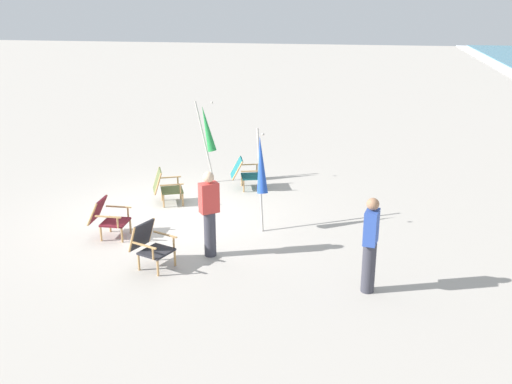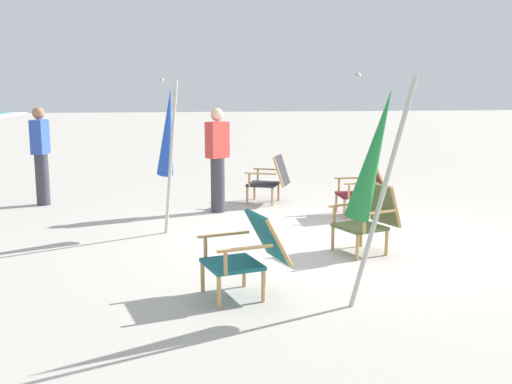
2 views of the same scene
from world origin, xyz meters
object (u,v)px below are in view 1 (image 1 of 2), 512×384
(person_near_chairs, at_px, (370,245))
(umbrella_furled_blue, at_px, (261,166))
(beach_chair_front_right, at_px, (245,172))
(umbrella_furled_green, at_px, (207,129))
(beach_chair_back_left, at_px, (165,186))
(beach_chair_back_right, at_px, (150,244))
(beach_chair_front_left, at_px, (107,217))
(person_by_waterline, at_px, (209,213))

(person_near_chairs, bearing_deg, umbrella_furled_blue, -139.21)
(beach_chair_front_right, xyz_separation_m, person_near_chairs, (4.86, 2.83, 0.41))
(umbrella_furled_green, relative_size, person_near_chairs, 1.27)
(beach_chair_back_left, height_order, umbrella_furled_blue, umbrella_furled_blue)
(beach_chair_back_right, relative_size, umbrella_furled_green, 0.40)
(beach_chair_front_left, xyz_separation_m, umbrella_furled_green, (-3.79, 1.20, 0.93))
(beach_chair_back_left, xyz_separation_m, person_near_chairs, (3.56, 4.46, 0.41))
(beach_chair_back_left, bearing_deg, umbrella_furled_blue, 64.43)
(beach_chair_back_left, height_order, beach_chair_front_left, beach_chair_back_left)
(person_near_chairs, relative_size, person_by_waterline, 1.00)
(beach_chair_back_right, xyz_separation_m, umbrella_furled_blue, (-2.04, 1.71, 0.92))
(beach_chair_back_left, relative_size, beach_chair_front_left, 1.04)
(umbrella_furled_blue, distance_m, person_by_waterline, 1.71)
(beach_chair_front_left, relative_size, person_by_waterline, 0.49)
(umbrella_furled_green, bearing_deg, beach_chair_front_left, -17.63)
(beach_chair_front_right, relative_size, umbrella_furled_blue, 0.42)
(beach_chair_back_left, distance_m, umbrella_furled_blue, 2.77)
(beach_chair_back_right, height_order, person_near_chairs, person_near_chairs)
(person_near_chairs, bearing_deg, beach_chair_back_left, -128.62)
(umbrella_furled_green, distance_m, person_near_chairs, 6.61)
(umbrella_furled_green, bearing_deg, beach_chair_front_right, 64.61)
(beach_chair_front_right, height_order, person_by_waterline, person_by_waterline)
(umbrella_furled_green, bearing_deg, beach_chair_back_left, -18.57)
(beach_chair_front_left, height_order, person_by_waterline, person_by_waterline)
(umbrella_furled_green, bearing_deg, umbrella_furled_blue, 31.12)
(beach_chair_back_left, xyz_separation_m, person_by_waterline, (2.58, 1.61, 0.41))
(beach_chair_back_right, relative_size, beach_chair_back_left, 1.02)
(beach_chair_back_right, distance_m, umbrella_furled_blue, 2.82)
(beach_chair_back_left, relative_size, beach_chair_front_right, 0.95)
(beach_chair_back_right, height_order, umbrella_furled_blue, umbrella_furled_blue)
(beach_chair_front_right, xyz_separation_m, person_by_waterline, (3.87, -0.02, 0.41))
(umbrella_furled_blue, xyz_separation_m, person_near_chairs, (2.43, 2.10, -0.51))
(umbrella_furled_green, bearing_deg, person_by_waterline, 12.99)
(beach_chair_back_right, relative_size, person_near_chairs, 0.52)
(umbrella_furled_blue, xyz_separation_m, umbrella_furled_green, (-2.91, -1.76, 0.01))
(beach_chair_back_right, bearing_deg, beach_chair_back_left, -168.50)
(beach_chair_back_left, height_order, person_near_chairs, person_near_chairs)
(beach_chair_back_left, xyz_separation_m, beach_chair_front_right, (-1.30, 1.63, -0.01))
(beach_chair_back_right, distance_m, umbrella_furled_green, 5.04)
(beach_chair_back_left, xyz_separation_m, umbrella_furled_blue, (1.13, 2.36, 0.92))
(beach_chair_back_left, height_order, beach_chair_front_right, beach_chair_back_left)
(person_by_waterline, bearing_deg, beach_chair_front_right, 179.68)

